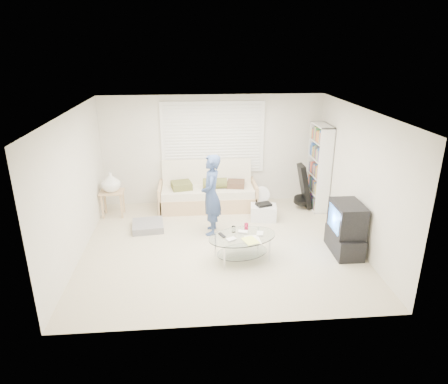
{
  "coord_description": "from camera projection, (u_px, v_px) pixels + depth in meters",
  "views": [
    {
      "loc": [
        -0.51,
        -6.62,
        3.55
      ],
      "look_at": [
        0.09,
        0.3,
        0.95
      ],
      "focal_mm": 32.0,
      "sensor_mm": 36.0,
      "label": 1
    }
  ],
  "objects": [
    {
      "name": "standing_person",
      "position": [
        211.0,
        195.0,
        7.7
      ],
      "size": [
        0.44,
        0.62,
        1.6
      ],
      "primitive_type": "imported",
      "rotation": [
        0.0,
        0.0,
        -1.68
      ],
      "color": "navy",
      "rests_on": "ground"
    },
    {
      "name": "room_shell",
      "position": [
        218.0,
        154.0,
        7.34
      ],
      "size": [
        5.02,
        4.52,
        2.51
      ],
      "color": "beige",
      "rests_on": "ground"
    },
    {
      "name": "coffee_table",
      "position": [
        242.0,
        240.0,
        6.87
      ],
      "size": [
        1.35,
        1.04,
        0.57
      ],
      "color": "silver",
      "rests_on": "ground"
    },
    {
      "name": "grey_floor_pillow",
      "position": [
        148.0,
        226.0,
        8.1
      ],
      "size": [
        0.67,
        0.67,
        0.14
      ],
      "primitive_type": "cube",
      "rotation": [
        0.0,
        0.0,
        0.11
      ],
      "color": "slate",
      "rests_on": "ground"
    },
    {
      "name": "bookshelf",
      "position": [
        319.0,
        167.0,
        8.86
      ],
      "size": [
        0.3,
        0.81,
        1.92
      ],
      "color": "white",
      "rests_on": "ground"
    },
    {
      "name": "futon_sofa",
      "position": [
        208.0,
        193.0,
        9.08
      ],
      "size": [
        2.18,
        0.88,
        1.07
      ],
      "color": "tan",
      "rests_on": "ground"
    },
    {
      "name": "ground",
      "position": [
        221.0,
        245.0,
        7.46
      ],
      "size": [
        5.0,
        5.0,
        0.0
      ],
      "primitive_type": "plane",
      "color": "beige",
      "rests_on": "ground"
    },
    {
      "name": "window_blinds",
      "position": [
        213.0,
        138.0,
        8.97
      ],
      "size": [
        2.32,
        0.08,
        1.62
      ],
      "color": "silver",
      "rests_on": "ground"
    },
    {
      "name": "storage_bin",
      "position": [
        263.0,
        212.0,
        8.49
      ],
      "size": [
        0.59,
        0.45,
        0.38
      ],
      "color": "white",
      "rests_on": "ground"
    },
    {
      "name": "guitar_case",
      "position": [
        304.0,
        189.0,
        8.99
      ],
      "size": [
        0.39,
        0.38,
        1.01
      ],
      "color": "black",
      "rests_on": "ground"
    },
    {
      "name": "side_table",
      "position": [
        111.0,
        184.0,
        8.5
      ],
      "size": [
        0.5,
        0.4,
        0.99
      ],
      "color": "tan",
      "rests_on": "ground"
    },
    {
      "name": "floor_fan",
      "position": [
        261.0,
        197.0,
        8.83
      ],
      "size": [
        0.36,
        0.24,
        0.6
      ],
      "color": "white",
      "rests_on": "ground"
    },
    {
      "name": "tv_unit",
      "position": [
        346.0,
        229.0,
        7.08
      ],
      "size": [
        0.49,
        0.87,
        0.94
      ],
      "color": "black",
      "rests_on": "ground"
    }
  ]
}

